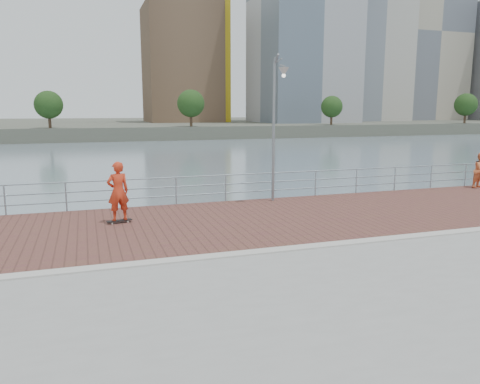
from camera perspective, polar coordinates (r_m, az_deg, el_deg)
name	(u,v)px	position (r m, az deg, el deg)	size (l,w,h in m)	color
water	(263,323)	(13.28, 2.81, -15.64)	(400.00, 400.00, 0.00)	slate
brick_lane	(225,222)	(15.83, -1.82, -3.64)	(40.00, 6.80, 0.02)	brown
curb	(264,251)	(12.53, 2.89, -7.25)	(40.00, 0.40, 0.06)	#B7B5AD
far_shore	(101,126)	(133.80, -16.58, 7.73)	(320.00, 95.00, 2.50)	#4C5142
guardrail	(201,186)	(18.91, -4.76, 0.70)	(39.06, 0.06, 1.13)	#8C9EA8
street_lamp	(278,103)	(18.71, 4.65, 10.71)	(0.41, 1.19, 5.60)	gray
skateboard	(119,221)	(16.11, -14.49, -3.41)	(0.84, 0.37, 0.09)	black
skateboarder	(118,191)	(15.91, -14.64, 0.09)	(0.72, 0.47, 1.97)	red
skyline	(226,22)	(122.32, -1.75, 20.02)	(233.00, 41.00, 66.30)	#ADA38E
shoreline_trees	(172,105)	(89.54, -8.33, 10.48)	(144.58, 5.18, 6.90)	#473323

